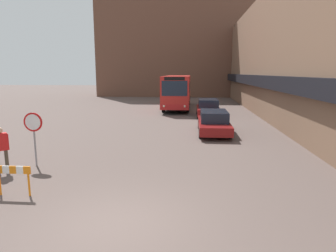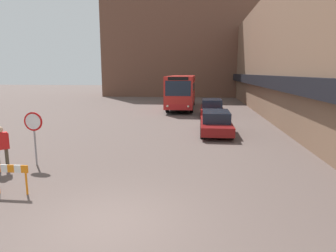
# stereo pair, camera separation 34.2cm
# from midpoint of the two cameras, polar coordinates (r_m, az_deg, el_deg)

# --- Properties ---
(ground_plane) EXTENTS (160.00, 160.00, 0.00)m
(ground_plane) POSITION_cam_midpoint_polar(r_m,az_deg,el_deg) (8.00, -11.22, -17.80)
(ground_plane) COLOR brown
(building_row_right) EXTENTS (5.50, 60.00, 10.22)m
(building_row_right) POSITION_cam_midpoint_polar(r_m,az_deg,el_deg) (31.81, 19.59, 12.06)
(building_row_right) COLOR brown
(building_row_right) RESTS_ON ground_plane
(building_backdrop_far) EXTENTS (26.00, 8.00, 16.86)m
(building_backdrop_far) POSITION_cam_midpoint_polar(r_m,az_deg,el_deg) (49.73, 2.42, 15.60)
(building_backdrop_far) COLOR brown
(building_backdrop_far) RESTS_ON ground_plane
(city_bus) EXTENTS (2.57, 10.70, 3.38)m
(city_bus) POSITION_cam_midpoint_polar(r_m,az_deg,el_deg) (31.34, 1.51, 6.71)
(city_bus) COLOR red
(city_bus) RESTS_ON ground_plane
(parked_car_front) EXTENTS (1.88, 4.84, 1.38)m
(parked_car_front) POSITION_cam_midpoint_polar(r_m,az_deg,el_deg) (18.70, 8.19, 0.74)
(parked_car_front) COLOR maroon
(parked_car_front) RESTS_ON ground_plane
(parked_car_middle) EXTENTS (1.90, 4.29, 1.48)m
(parked_car_middle) POSITION_cam_midpoint_polar(r_m,az_deg,el_deg) (25.69, 7.27, 3.43)
(parked_car_middle) COLOR maroon
(parked_car_middle) RESTS_ON ground_plane
(stop_sign) EXTENTS (0.76, 0.08, 2.18)m
(stop_sign) POSITION_cam_midpoint_polar(r_m,az_deg,el_deg) (13.03, -24.94, -0.28)
(stop_sign) COLOR gray
(stop_sign) RESTS_ON ground_plane
(pedestrian) EXTENTS (0.48, 0.48, 1.74)m
(pedestrian) POSITION_cam_midpoint_polar(r_m,az_deg,el_deg) (12.84, -29.93, -3.25)
(pedestrian) COLOR brown
(pedestrian) RESTS_ON ground_plane
(construction_barricade) EXTENTS (1.10, 0.06, 0.94)m
(construction_barricade) POSITION_cam_midpoint_polar(r_m,az_deg,el_deg) (10.40, -28.21, -8.16)
(construction_barricade) COLOR orange
(construction_barricade) RESTS_ON ground_plane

